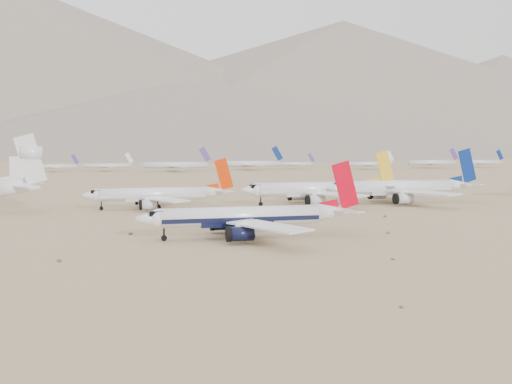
% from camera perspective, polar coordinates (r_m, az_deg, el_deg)
% --- Properties ---
extents(ground, '(7000.00, 7000.00, 0.00)m').
position_cam_1_polar(ground, '(133.35, 2.52, -4.19)').
color(ground, '#8D7052').
rests_on(ground, ground).
extents(main_airliner, '(45.67, 44.61, 16.12)m').
position_cam_1_polar(main_airliner, '(134.41, -0.51, -2.21)').
color(main_airliner, white).
rests_on(main_airliner, ground).
extents(row2_navy_widebody, '(51.27, 50.14, 18.24)m').
position_cam_1_polar(row2_navy_widebody, '(217.11, 12.90, 0.36)').
color(row2_navy_widebody, white).
rests_on(row2_navy_widebody, ground).
extents(row2_gold_tail, '(49.45, 48.36, 17.61)m').
position_cam_1_polar(row2_gold_tail, '(207.64, 5.61, 0.22)').
color(row2_gold_tail, white).
rests_on(row2_gold_tail, ground).
extents(row2_orange_tail, '(43.08, 42.15, 15.37)m').
position_cam_1_polar(row2_orange_tail, '(196.00, -8.65, -0.23)').
color(row2_orange_tail, white).
rests_on(row2_orange_tail, ground).
extents(distant_storage_row, '(577.80, 58.95, 15.58)m').
position_cam_1_polar(distant_storage_row, '(460.58, -9.77, 2.38)').
color(distant_storage_row, silver).
rests_on(distant_storage_row, ground).
extents(mountain_range, '(7354.00, 3024.00, 470.00)m').
position_cam_1_polar(mountain_range, '(1785.41, -11.42, 9.74)').
color(mountain_range, slate).
rests_on(mountain_range, ground).
extents(foothills, '(4637.50, 1395.00, 155.00)m').
position_cam_1_polar(foothills, '(1351.08, 10.00, 6.29)').
color(foothills, slate).
rests_on(foothills, ground).
extents(desert_scrub, '(261.14, 121.67, 0.63)m').
position_cam_1_polar(desert_scrub, '(106.80, 7.61, -6.21)').
color(desert_scrub, brown).
rests_on(desert_scrub, ground).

